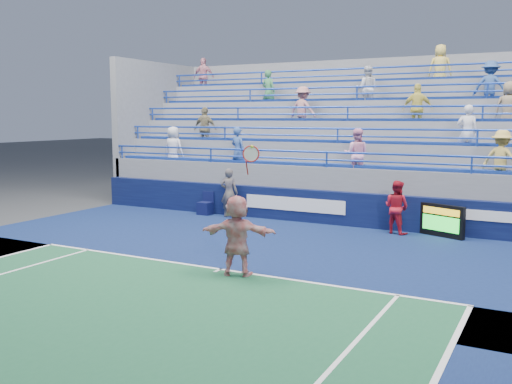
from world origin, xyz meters
The scene contains 8 objects.
ground centered at (0.00, 0.00, 0.00)m, with size 120.00×120.00×0.00m, color #333538.
sponsor_wall centered at (0.00, 6.50, 0.55)m, with size 18.00×0.32×1.10m.
bleacher_stand centered at (0.00, 10.27, 1.55)m, with size 18.00×5.60×6.13m.
serve_speed_board centered at (3.83, 6.14, 0.49)m, with size 1.35×0.67×0.97m.
judge_chair centered at (-4.38, 6.13, 0.27)m, with size 0.47×0.47×0.83m.
tennis_player centered at (0.57, -0.21, 0.91)m, with size 1.77×1.00×2.91m.
line_judge centered at (-3.35, 6.05, 0.87)m, with size 0.63×0.41×1.73m, color #151A3A.
ball_girl centered at (2.52, 6.00, 0.81)m, with size 0.79×0.61×1.62m, color #B61426.
Camera 1 is at (6.72, -10.89, 3.51)m, focal length 40.00 mm.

